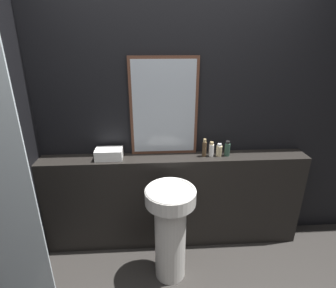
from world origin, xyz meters
TOP-DOWN VIEW (x-y plane):
  - wall_back at (0.00, 1.37)m, footprint 8.00×0.06m
  - vanity_counter at (0.00, 1.22)m, footprint 2.44×0.23m
  - pedestal_sink at (-0.07, 0.79)m, footprint 0.40×0.40m
  - mirror at (-0.09, 1.32)m, footprint 0.60×0.03m
  - towel_stack at (-0.58, 1.22)m, footprint 0.24×0.15m
  - shampoo_bottle at (0.27, 1.22)m, footprint 0.04×0.04m
  - conditioner_bottle at (0.33, 1.22)m, footprint 0.05×0.05m
  - lotion_bottle at (0.40, 1.22)m, footprint 0.05×0.05m
  - body_wash_bottle at (0.48, 1.22)m, footprint 0.05×0.05m
  - shower_panel at (-1.02, 0.30)m, footprint 0.39×0.02m

SIDE VIEW (x-z plane):
  - vanity_counter at x=0.00m, z-range 0.00..0.93m
  - pedestal_sink at x=-0.07m, z-range 0.07..0.93m
  - towel_stack at x=-0.58m, z-range 0.93..1.02m
  - lotion_bottle at x=0.40m, z-range 0.93..1.04m
  - conditioner_bottle at x=0.33m, z-range 0.93..1.06m
  - body_wash_bottle at x=0.48m, z-range 0.93..1.07m
  - shampoo_bottle at x=0.27m, z-range 0.93..1.09m
  - shower_panel at x=-1.02m, z-range 0.01..2.01m
  - wall_back at x=0.00m, z-range 0.00..2.50m
  - mirror at x=-0.09m, z-range 0.93..1.80m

